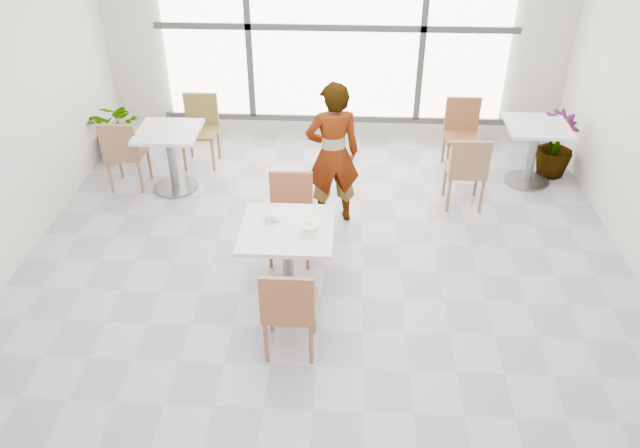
{
  "coord_description": "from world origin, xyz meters",
  "views": [
    {
      "loc": [
        0.21,
        -4.42,
        3.72
      ],
      "look_at": [
        0.0,
        -0.3,
        1.0
      ],
      "focal_mm": 34.92,
      "sensor_mm": 36.0,
      "label": 1
    }
  ],
  "objects_px": {
    "main_table": "(288,249)",
    "bg_chair_right_far": "(462,129)",
    "chair_far": "(291,210)",
    "bg_table_left": "(171,151)",
    "plant_right": "(556,145)",
    "bg_chair_left_near": "(124,151)",
    "bg_chair_left_far": "(201,124)",
    "person": "(333,154)",
    "bg_chair_right_near": "(467,168)",
    "coffee_cup": "(270,219)",
    "chair_near": "(289,307)",
    "oatmeal_bowl": "(309,228)",
    "plant_left": "(119,129)",
    "bg_table_right": "(534,145)"
  },
  "relations": [
    {
      "from": "coffee_cup",
      "to": "person",
      "type": "bearing_deg",
      "value": 67.97
    },
    {
      "from": "chair_far",
      "to": "bg_table_right",
      "type": "relative_size",
      "value": 1.16
    },
    {
      "from": "bg_chair_left_near",
      "to": "bg_chair_left_far",
      "type": "height_order",
      "value": "same"
    },
    {
      "from": "bg_chair_right_far",
      "to": "coffee_cup",
      "type": "bearing_deg",
      "value": -128.64
    },
    {
      "from": "coffee_cup",
      "to": "bg_table_right",
      "type": "relative_size",
      "value": 0.21
    },
    {
      "from": "oatmeal_bowl",
      "to": "bg_chair_right_far",
      "type": "height_order",
      "value": "bg_chair_right_far"
    },
    {
      "from": "chair_far",
      "to": "bg_chair_left_near",
      "type": "xyz_separation_m",
      "value": [
        -2.03,
        1.19,
        0.0
      ]
    },
    {
      "from": "main_table",
      "to": "chair_far",
      "type": "bearing_deg",
      "value": 93.24
    },
    {
      "from": "bg_chair_left_near",
      "to": "chair_near",
      "type": "bearing_deg",
      "value": 129.47
    },
    {
      "from": "coffee_cup",
      "to": "person",
      "type": "relative_size",
      "value": 0.1
    },
    {
      "from": "main_table",
      "to": "bg_chair_right_far",
      "type": "bearing_deg",
      "value": 54.5
    },
    {
      "from": "plant_left",
      "to": "plant_right",
      "type": "xyz_separation_m",
      "value": [
        5.4,
        -0.18,
        0.01
      ]
    },
    {
      "from": "oatmeal_bowl",
      "to": "bg_table_left",
      "type": "distance_m",
      "value": 2.64
    },
    {
      "from": "plant_right",
      "to": "bg_chair_left_far",
      "type": "bearing_deg",
      "value": 178.09
    },
    {
      "from": "chair_far",
      "to": "bg_chair_left_near",
      "type": "relative_size",
      "value": 1.0
    },
    {
      "from": "chair_far",
      "to": "bg_chair_right_far",
      "type": "xyz_separation_m",
      "value": [
        1.93,
        1.98,
        0.0
      ]
    },
    {
      "from": "coffee_cup",
      "to": "chair_far",
      "type": "bearing_deg",
      "value": 78.55
    },
    {
      "from": "bg_chair_left_near",
      "to": "bg_chair_right_near",
      "type": "xyz_separation_m",
      "value": [
        3.88,
        -0.22,
        0.0
      ]
    },
    {
      "from": "chair_far",
      "to": "coffee_cup",
      "type": "relative_size",
      "value": 5.47
    },
    {
      "from": "main_table",
      "to": "person",
      "type": "bearing_deg",
      "value": 75.43
    },
    {
      "from": "oatmeal_bowl",
      "to": "bg_chair_right_near",
      "type": "relative_size",
      "value": 0.24
    },
    {
      "from": "main_table",
      "to": "person",
      "type": "relative_size",
      "value": 0.51
    },
    {
      "from": "person",
      "to": "bg_chair_left_near",
      "type": "height_order",
      "value": "person"
    },
    {
      "from": "person",
      "to": "bg_chair_right_far",
      "type": "xyz_separation_m",
      "value": [
        1.55,
        1.32,
        -0.28
      ]
    },
    {
      "from": "person",
      "to": "bg_chair_right_near",
      "type": "distance_m",
      "value": 1.52
    },
    {
      "from": "person",
      "to": "bg_table_left",
      "type": "bearing_deg",
      "value": -29.36
    },
    {
      "from": "chair_near",
      "to": "coffee_cup",
      "type": "bearing_deg",
      "value": -74.28
    },
    {
      "from": "chair_far",
      "to": "bg_chair_left_far",
      "type": "distance_m",
      "value": 2.35
    },
    {
      "from": "bg_table_left",
      "to": "plant_right",
      "type": "relative_size",
      "value": 0.94
    },
    {
      "from": "oatmeal_bowl",
      "to": "chair_far",
      "type": "bearing_deg",
      "value": 107.49
    },
    {
      "from": "bg_table_right",
      "to": "bg_chair_right_near",
      "type": "relative_size",
      "value": 0.86
    },
    {
      "from": "bg_table_right",
      "to": "chair_near",
      "type": "bearing_deg",
      "value": -130.75
    },
    {
      "from": "main_table",
      "to": "coffee_cup",
      "type": "relative_size",
      "value": 5.03
    },
    {
      "from": "chair_far",
      "to": "bg_chair_right_far",
      "type": "distance_m",
      "value": 2.76
    },
    {
      "from": "chair_near",
      "to": "bg_chair_left_near",
      "type": "bearing_deg",
      "value": -50.53
    },
    {
      "from": "person",
      "to": "plant_right",
      "type": "relative_size",
      "value": 1.96
    },
    {
      "from": "main_table",
      "to": "plant_right",
      "type": "xyz_separation_m",
      "value": [
        3.0,
        2.48,
        -0.12
      ]
    },
    {
      "from": "chair_near",
      "to": "person",
      "type": "distance_m",
      "value": 2.11
    },
    {
      "from": "bg_table_left",
      "to": "plant_left",
      "type": "xyz_separation_m",
      "value": [
        -0.87,
        0.76,
        -0.1
      ]
    },
    {
      "from": "bg_table_left",
      "to": "bg_chair_right_near",
      "type": "distance_m",
      "value": 3.35
    },
    {
      "from": "plant_right",
      "to": "plant_left",
      "type": "bearing_deg",
      "value": 178.08
    },
    {
      "from": "main_table",
      "to": "person",
      "type": "xyz_separation_m",
      "value": [
        0.35,
        1.34,
        0.26
      ]
    },
    {
      "from": "bg_chair_left_near",
      "to": "plant_right",
      "type": "relative_size",
      "value": 1.09
    },
    {
      "from": "bg_chair_left_near",
      "to": "bg_chair_right_far",
      "type": "bearing_deg",
      "value": -168.76
    },
    {
      "from": "oatmeal_bowl",
      "to": "plant_left",
      "type": "distance_m",
      "value": 3.79
    },
    {
      "from": "bg_table_left",
      "to": "bg_chair_left_far",
      "type": "xyz_separation_m",
      "value": [
        0.19,
        0.72,
        0.01
      ]
    },
    {
      "from": "bg_table_left",
      "to": "plant_right",
      "type": "xyz_separation_m",
      "value": [
        4.53,
        0.58,
        -0.09
      ]
    },
    {
      "from": "coffee_cup",
      "to": "plant_right",
      "type": "distance_m",
      "value": 3.98
    },
    {
      "from": "chair_far",
      "to": "bg_chair_left_far",
      "type": "relative_size",
      "value": 1.0
    },
    {
      "from": "bg_table_left",
      "to": "plant_left",
      "type": "bearing_deg",
      "value": 138.91
    }
  ]
}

